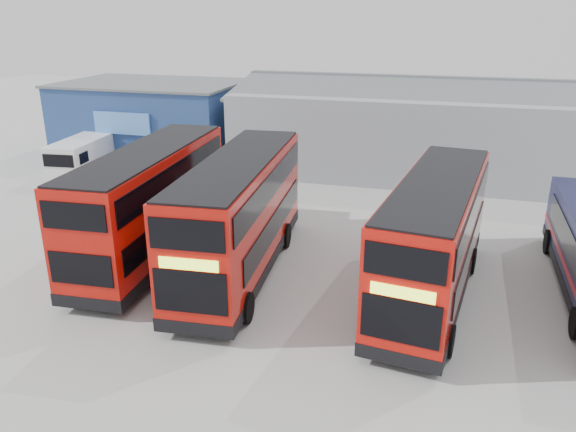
# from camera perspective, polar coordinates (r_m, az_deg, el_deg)

# --- Properties ---
(ground_plane) EXTENTS (120.00, 120.00, 0.00)m
(ground_plane) POSITION_cam_1_polar(r_m,az_deg,el_deg) (20.89, -2.66, -7.83)
(ground_plane) COLOR #A0A09B
(ground_plane) RESTS_ON ground
(office_block) EXTENTS (12.30, 8.32, 5.12)m
(office_block) POSITION_cam_1_polar(r_m,az_deg,el_deg) (41.32, -13.46, 9.60)
(office_block) COLOR navy
(office_block) RESTS_ON ground
(maintenance_shed) EXTENTS (30.50, 12.00, 5.89)m
(maintenance_shed) POSITION_cam_1_polar(r_m,az_deg,el_deg) (38.18, 18.87, 8.26)
(maintenance_shed) COLOR #8F949C
(maintenance_shed) RESTS_ON ground
(double_decker_left) EXTENTS (3.31, 10.96, 4.57)m
(double_decker_left) POSITION_cam_1_polar(r_m,az_deg,el_deg) (23.81, -13.70, 1.16)
(double_decker_left) COLOR red
(double_decker_left) RESTS_ON ground
(double_decker_centre) EXTENTS (3.47, 11.03, 4.60)m
(double_decker_centre) POSITION_cam_1_polar(r_m,az_deg,el_deg) (21.73, -4.93, -0.12)
(double_decker_centre) COLOR red
(double_decker_centre) RESTS_ON ground
(double_decker_right) EXTENTS (3.78, 10.62, 4.40)m
(double_decker_right) POSITION_cam_1_polar(r_m,az_deg,el_deg) (20.40, 14.56, -2.41)
(double_decker_right) COLOR red
(double_decker_right) RESTS_ON ground
(panel_van) EXTENTS (2.70, 5.49, 2.32)m
(panel_van) POSITION_cam_1_polar(r_m,az_deg,el_deg) (37.31, -20.16, 5.78)
(panel_van) COLOR white
(panel_van) RESTS_ON ground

